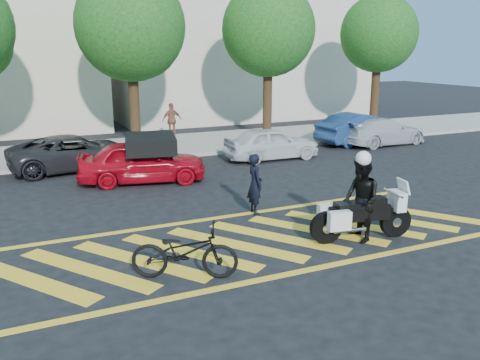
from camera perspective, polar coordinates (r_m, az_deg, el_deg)
name	(u,v)px	position (r m, az deg, el deg)	size (l,w,h in m)	color
ground	(258,240)	(12.00, 2.06, -6.78)	(90.00, 90.00, 0.00)	black
sidewalk	(137,148)	(22.95, -11.53, 3.52)	(60.00, 5.00, 0.15)	#9E998E
crosswalk	(257,240)	(11.99, 1.89, -6.79)	(12.33, 4.00, 0.01)	yellow
building_right	(238,30)	(34.03, -0.27, 16.51)	(16.00, 8.00, 11.00)	beige
tree_center	(133,30)	(22.65, -11.90, 16.14)	(4.60, 4.60, 7.56)	black
tree_right	(270,33)	(24.95, 3.40, 16.13)	(4.40, 4.40, 7.41)	black
tree_far_right	(380,37)	(28.57, 15.42, 15.25)	(4.00, 4.00, 7.10)	black
officer_bike	(255,184)	(13.66, 1.69, -0.46)	(0.60, 0.40, 1.65)	black
bicycle	(185,252)	(10.00, -6.24, -8.00)	(0.73, 2.08, 1.09)	black
police_motorcycle	(360,215)	(12.15, 13.35, -3.86)	(2.53, 0.98, 1.12)	black
officer_moto	(361,200)	(12.02, 13.41, -2.19)	(0.96, 0.74, 1.97)	black
red_convertible	(142,161)	(17.21, -10.94, 2.06)	(1.68, 4.19, 1.43)	#AE0817
parked_mid_left	(75,153)	(19.64, -18.07, 2.95)	(2.16, 4.67, 1.30)	black
parked_mid_right	(271,143)	(20.52, 3.54, 4.13)	(1.55, 3.84, 1.31)	silver
parked_right	(359,128)	(24.56, 13.25, 5.65)	(1.51, 4.33, 1.43)	navy
parked_far_right	(383,131)	(24.53, 15.73, 5.28)	(1.76, 4.32, 1.26)	#B8BBC0
pedestrian_right	(172,120)	(24.96, -7.65, 6.67)	(0.97, 0.41, 1.66)	#955544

